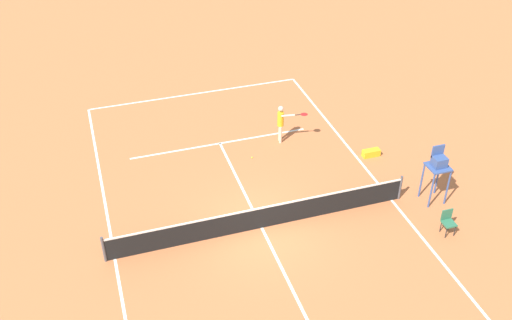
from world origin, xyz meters
TOP-DOWN VIEW (x-y plane):
  - ground_plane at (0.00, 0.00)m, footprint 60.00×60.00m
  - court_lines at (0.00, 0.00)m, footprint 10.74×21.71m
  - tennis_net at (0.00, 0.00)m, footprint 11.34×0.10m
  - player_serving at (-2.65, -5.27)m, footprint 1.28×0.73m
  - tennis_ball at (-1.01, -4.40)m, footprint 0.07×0.07m
  - umpire_chair at (-6.80, 0.45)m, footprint 0.80×0.80m
  - courtside_chair_near at (-6.28, 2.28)m, footprint 0.44×0.46m
  - equipment_bag at (-5.95, -3.00)m, footprint 0.76×0.32m

SIDE VIEW (x-z plane):
  - ground_plane at x=0.00m, z-range 0.00..0.00m
  - court_lines at x=0.00m, z-range 0.00..0.01m
  - tennis_ball at x=-1.01m, z-range 0.00..0.07m
  - equipment_bag at x=-5.95m, z-range 0.00..0.30m
  - tennis_net at x=0.00m, z-range -0.04..1.03m
  - courtside_chair_near at x=-6.28m, z-range 0.06..1.01m
  - player_serving at x=-2.65m, z-range 0.18..1.97m
  - umpire_chair at x=-6.80m, z-range 0.40..2.81m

